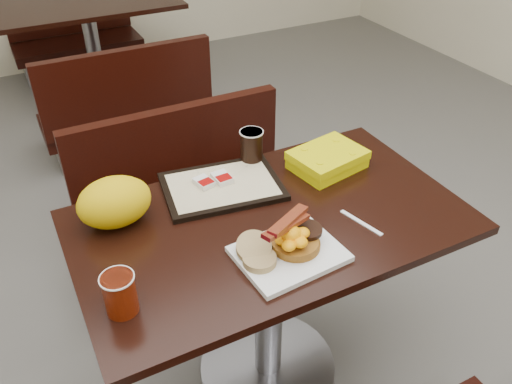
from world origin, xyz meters
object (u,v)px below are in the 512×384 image
bench_far_s (122,97)px  fork (253,248)px  table_far (95,56)px  paper_bag (114,202)px  bench_far_n (75,29)px  platter (289,254)px  table_near (269,303)px  coffee_cup_far (252,145)px  pancake_stack (296,243)px  tray (222,187)px  coffee_cup_near (120,294)px  bench_near_n (195,200)px  hashbrown_sleeve_right (222,178)px  hashbrown_sleeve_left (204,182)px  clamshell (327,160)px  knife (361,223)px

bench_far_s → fork: bearing=-93.2°
table_far → paper_bag: (-0.42, -2.40, 0.45)m
bench_far_n → platter: bearing=-90.6°
table_near → bench_far_n: 3.30m
coffee_cup_far → table_far: bearing=92.3°
table_near → fork: bearing=-137.8°
pancake_stack → tray: 0.38m
coffee_cup_near → bench_near_n: bearing=59.4°
pancake_stack → tray: bearing=99.0°
platter → hashbrown_sleeve_right: 0.41m
bench_far_s → platter: platter is taller
hashbrown_sleeve_left → fork: bearing=-99.7°
table_far → bench_far_s: size_ratio=1.20×
table_near → tray: (-0.07, 0.21, 0.38)m
platter → coffee_cup_far: size_ratio=2.66×
clamshell → table_far: bearing=87.0°
table_near → hashbrown_sleeve_right: (-0.06, 0.24, 0.40)m
bench_far_s → coffee_cup_far: (0.09, -1.59, 0.46)m
knife → coffee_cup_far: coffee_cup_far is taller
fork → tray: bearing=93.1°
bench_far_s → hashbrown_sleeve_right: hashbrown_sleeve_right is taller
bench_far_n → paper_bag: paper_bag is taller
hashbrown_sleeve_right → clamshell: 0.38m
coffee_cup_far → hashbrown_sleeve_left: bearing=-160.8°
knife → pancake_stack: bearing=-100.3°
table_far → platter: size_ratio=4.16×
bench_far_s → paper_bag: paper_bag is taller
table_far → pancake_stack: pancake_stack is taller
bench_far_n → paper_bag: 3.17m
bench_near_n → hashbrown_sleeve_right: (-0.06, -0.46, 0.42)m
table_far → knife: knife is taller
coffee_cup_far → paper_bag: bearing=-167.1°
bench_far_s → knife: 2.10m
coffee_cup_near → paper_bag: (0.08, 0.35, 0.02)m
pancake_stack → hashbrown_sleeve_right: (-0.05, 0.40, -0.00)m
bench_far_s → hashbrown_sleeve_right: bearing=-92.0°
fork → clamshell: clamshell is taller
table_far → hashbrown_sleeve_left: hashbrown_sleeve_left is taller
bench_far_n → coffee_cup_near: (-0.51, -3.45, 0.45)m
bench_far_n → hashbrown_sleeve_right: hashbrown_sleeve_right is taller
hashbrown_sleeve_left → coffee_cup_near: bearing=-145.8°
coffee_cup_near → knife: coffee_cup_near is taller
platter → tray: bearing=90.5°
coffee_cup_far → clamshell: bearing=-34.0°
hashbrown_sleeve_left → paper_bag: bearing=176.7°
bench_near_n → fork: fork is taller
bench_near_n → paper_bag: (-0.42, -0.50, 0.47)m
clamshell → coffee_cup_far: bearing=135.7°
knife → paper_bag: size_ratio=0.71×
coffee_cup_near → knife: (0.74, 0.01, -0.05)m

